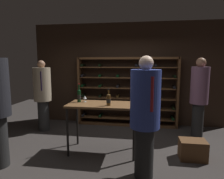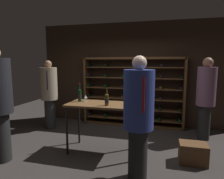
{
  "view_description": "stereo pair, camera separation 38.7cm",
  "coord_description": "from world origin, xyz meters",
  "views": [
    {
      "loc": [
        0.44,
        -3.69,
        1.8
      ],
      "look_at": [
        -0.16,
        0.2,
        1.26
      ],
      "focal_mm": 31.38,
      "sensor_mm": 36.0,
      "label": 1
    },
    {
      "loc": [
        0.82,
        -3.62,
        1.8
      ],
      "look_at": [
        -0.16,
        0.2,
        1.26
      ],
      "focal_mm": 31.38,
      "sensor_mm": 36.0,
      "label": 2
    }
  ],
  "objects": [
    {
      "name": "tasting_table",
      "position": [
        -0.31,
        0.01,
        0.89
      ],
      "size": [
        1.36,
        0.67,
        1.0
      ],
      "color": "brown",
      "rests_on": "ground"
    },
    {
      "name": "person_host_in_suit",
      "position": [
        0.5,
        -0.75,
        1.05
      ],
      "size": [
        0.46,
        0.46,
        1.9
      ],
      "rotation": [
        0.0,
        0.0,
        -0.36
      ],
      "color": "black",
      "rests_on": "ground"
    },
    {
      "name": "person_bystander_dark_jacket",
      "position": [
        1.81,
        1.21,
        1.06
      ],
      "size": [
        0.41,
        0.41,
        1.91
      ],
      "rotation": [
        0.0,
        0.0,
        0.05
      ],
      "color": "black",
      "rests_on": "ground"
    },
    {
      "name": "person_bystander_red_print",
      "position": [
        -2.13,
        1.04,
        1.02
      ],
      "size": [
        0.44,
        0.45,
        1.86
      ],
      "rotation": [
        0.0,
        0.0,
        -0.38
      ],
      "color": "#282828",
      "rests_on": "ground"
    },
    {
      "name": "back_wall",
      "position": [
        0.0,
        2.02,
        1.46
      ],
      "size": [
        5.5,
        0.1,
        2.92
      ],
      "primitive_type": "cube",
      "color": "#332319",
      "rests_on": "ground"
    },
    {
      "name": "wine_bottle_amber_reserve",
      "position": [
        -0.82,
        0.1,
        1.13
      ],
      "size": [
        0.08,
        0.08,
        0.39
      ],
      "color": "black",
      "rests_on": "tasting_table"
    },
    {
      "name": "wine_rack",
      "position": [
        0.02,
        1.81,
        0.96
      ],
      "size": [
        2.82,
        0.32,
        1.95
      ],
      "color": "brown",
      "rests_on": "ground"
    },
    {
      "name": "wine_bottle_red_label",
      "position": [
        -0.17,
        -0.14,
        1.11
      ],
      "size": [
        0.08,
        0.08,
        0.32
      ],
      "color": "#4C3314",
      "rests_on": "tasting_table"
    },
    {
      "name": "wine_crate",
      "position": [
        1.41,
        -0.04,
        0.18
      ],
      "size": [
        0.48,
        0.34,
        0.37
      ],
      "primitive_type": "cube",
      "rotation": [
        0.0,
        0.0,
        -0.0
      ],
      "color": "brown",
      "rests_on": "ground"
    },
    {
      "name": "wine_glass_stemmed_left",
      "position": [
        -0.71,
        0.13,
        1.09
      ],
      "size": [
        0.07,
        0.07,
        0.13
      ],
      "color": "silver",
      "rests_on": "tasting_table"
    },
    {
      "name": "ground_plane",
      "position": [
        0.0,
        0.0,
        0.0
      ],
      "size": [
        10.03,
        10.03,
        0.0
      ],
      "primitive_type": "plane",
      "color": "#383330"
    }
  ]
}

